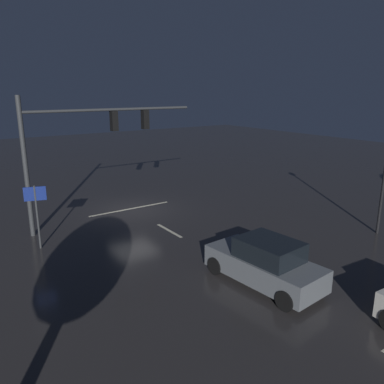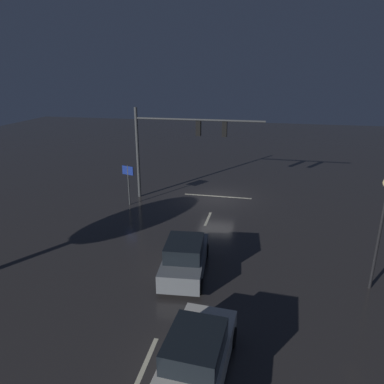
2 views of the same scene
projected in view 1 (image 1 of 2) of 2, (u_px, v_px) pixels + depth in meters
ground_plane at (133, 210)px, 22.08m from camera, size 80.00×80.00×0.00m
traffic_signal_assembly at (86, 136)px, 18.74m from camera, size 8.93×0.47×6.49m
lane_dash_far at (169, 231)px, 18.90m from camera, size 0.16×2.20×0.01m
lane_dash_mid at (254, 278)px, 14.14m from camera, size 0.16×2.20×0.01m
stop_bar at (130, 209)px, 22.36m from camera, size 5.00×0.16×0.01m
car_approaching at (265, 263)px, 13.56m from camera, size 2.23×4.49×1.70m
route_sign at (36, 204)px, 16.29m from camera, size 0.88×0.32×2.83m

